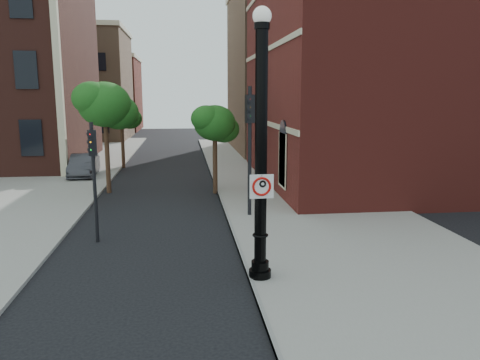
{
  "coord_description": "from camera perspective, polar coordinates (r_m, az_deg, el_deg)",
  "views": [
    {
      "loc": [
        0.31,
        -12.53,
        5.04
      ],
      "look_at": [
        2.07,
        2.0,
        2.38
      ],
      "focal_mm": 35.0,
      "sensor_mm": 36.0,
      "label": 1
    }
  ],
  "objects": [
    {
      "name": "ground",
      "position": [
        13.51,
        -7.88,
        -11.71
      ],
      "size": [
        120.0,
        120.0,
        0.0
      ],
      "primitive_type": "plane",
      "color": "black",
      "rests_on": "ground"
    },
    {
      "name": "bg_building_tan_b",
      "position": [
        45.37,
        13.65,
        12.5
      ],
      "size": [
        22.0,
        14.0,
        14.0
      ],
      "primitive_type": "cube",
      "color": "#8E6B4D",
      "rests_on": "ground"
    },
    {
      "name": "traffic_signal_right",
      "position": [
        19.02,
        1.19,
        6.07
      ],
      "size": [
        0.39,
        0.46,
        5.4
      ],
      "rotation": [
        0.0,
        0.0,
        0.17
      ],
      "color": "black",
      "rests_on": "ground"
    },
    {
      "name": "curb_edge",
      "position": [
        23.14,
        -2.44,
        -2.11
      ],
      "size": [
        0.1,
        60.0,
        0.14
      ],
      "primitive_type": "cube",
      "color": "gray",
      "rests_on": "ground"
    },
    {
      "name": "bg_building_tan_a",
      "position": [
        57.86,
        -19.55,
        10.68
      ],
      "size": [
        12.0,
        12.0,
        12.0
      ],
      "primitive_type": "cube",
      "color": "#8E6B4D",
      "rests_on": "ground"
    },
    {
      "name": "lamppost",
      "position": [
        12.31,
        2.57,
        2.33
      ],
      "size": [
        0.61,
        0.61,
        7.23
      ],
      "color": "black",
      "rests_on": "ground"
    },
    {
      "name": "street_tree_b",
      "position": [
        33.61,
        -14.2,
        7.75
      ],
      "size": [
        2.62,
        2.37,
        4.72
      ],
      "color": "#362415",
      "rests_on": "ground"
    },
    {
      "name": "street_tree_c",
      "position": [
        24.0,
        -3.03,
        6.82
      ],
      "size": [
        2.53,
        2.28,
        4.55
      ],
      "color": "#362415",
      "rests_on": "ground"
    },
    {
      "name": "parked_car",
      "position": [
        30.78,
        -18.49,
        1.7
      ],
      "size": [
        1.83,
        4.45,
        1.43
      ],
      "primitive_type": "imported",
      "rotation": [
        0.0,
        0.0,
        0.07
      ],
      "color": "#333338",
      "rests_on": "ground"
    },
    {
      "name": "traffic_signal_left",
      "position": [
        16.56,
        -17.47,
        2.06
      ],
      "size": [
        0.32,
        0.36,
        4.16
      ],
      "rotation": [
        0.0,
        0.0,
        0.29
      ],
      "color": "black",
      "rests_on": "ground"
    },
    {
      "name": "sidewalk_left",
      "position": [
        32.3,
        -23.57,
        0.57
      ],
      "size": [
        10.0,
        50.0,
        0.12
      ],
      "primitive_type": "cube",
      "color": "gray",
      "rests_on": "ground"
    },
    {
      "name": "brick_wall_building",
      "position": [
        30.84,
        24.2,
        11.69
      ],
      "size": [
        22.3,
        16.3,
        12.5
      ],
      "color": "maroon",
      "rests_on": "ground"
    },
    {
      "name": "sidewalk_right",
      "position": [
        23.77,
        7.1,
        -1.87
      ],
      "size": [
        8.0,
        60.0,
        0.12
      ],
      "primitive_type": "cube",
      "color": "gray",
      "rests_on": "ground"
    },
    {
      "name": "bg_building_red",
      "position": [
        71.59,
        -17.08,
        9.83
      ],
      "size": [
        12.0,
        12.0,
        10.0
      ],
      "primitive_type": "cube",
      "color": "maroon",
      "rests_on": "ground"
    },
    {
      "name": "street_tree_a",
      "position": [
        25.0,
        -16.06,
        8.71
      ],
      "size": [
        3.17,
        2.87,
        5.72
      ],
      "color": "#362415",
      "rests_on": "ground"
    },
    {
      "name": "no_parking_sign",
      "position": [
        12.24,
        2.66,
        -0.77
      ],
      "size": [
        0.64,
        0.08,
        0.64
      ],
      "rotation": [
        0.0,
        0.0,
        0.04
      ],
      "color": "white",
      "rests_on": "ground"
    },
    {
      "name": "utility_pole",
      "position": [
        23.0,
        3.06,
        3.48
      ],
      "size": [
        0.09,
        0.09,
        4.63
      ],
      "primitive_type": "cylinder",
      "color": "#999999",
      "rests_on": "ground"
    }
  ]
}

